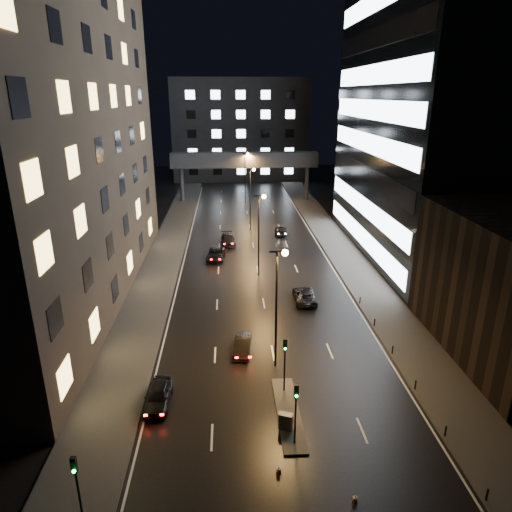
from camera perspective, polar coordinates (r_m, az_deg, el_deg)
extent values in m
plane|color=black|center=(67.76, -0.37, 1.38)|extent=(160.00, 160.00, 0.00)
cube|color=#383533|center=(63.53, -11.43, -0.22)|extent=(5.00, 110.00, 0.15)
cube|color=#383533|center=(64.95, 10.97, 0.25)|extent=(5.00, 110.00, 0.15)
cube|color=#2D2319|center=(51.82, -26.11, 16.39)|extent=(15.00, 48.00, 40.00)
cube|color=black|center=(66.73, 23.15, 19.26)|extent=(20.00, 36.00, 45.00)
cube|color=#333335|center=(122.62, -2.00, 15.53)|extent=(34.00, 14.00, 25.00)
cube|color=#333335|center=(95.18, -1.44, 11.94)|extent=(30.00, 3.00, 3.00)
cylinder|color=#333335|center=(96.36, -9.25, 8.78)|extent=(0.80, 0.80, 7.00)
cylinder|color=#333335|center=(97.34, 6.35, 9.02)|extent=(0.80, 0.80, 7.00)
cube|color=#383533|center=(33.94, 4.06, -18.97)|extent=(1.60, 8.00, 0.15)
cylinder|color=black|center=(34.86, 3.58, -14.07)|extent=(0.12, 0.12, 3.50)
cube|color=black|center=(33.69, 3.66, -10.95)|extent=(0.28, 0.22, 0.90)
sphere|color=#0CFF33|center=(33.72, 3.68, -11.48)|extent=(0.18, 0.18, 0.18)
cylinder|color=black|center=(30.48, 4.93, -19.78)|extent=(0.12, 0.12, 3.50)
cube|color=black|center=(29.14, 5.06, -16.43)|extent=(0.28, 0.22, 0.90)
sphere|color=#0CFF33|center=(29.19, 5.08, -17.04)|extent=(0.18, 0.18, 0.18)
cylinder|color=black|center=(27.81, -21.17, -26.44)|extent=(0.12, 0.12, 3.50)
cube|color=black|center=(26.32, -21.81, -23.06)|extent=(0.28, 0.22, 0.90)
sphere|color=#0CFF33|center=(26.41, -21.82, -23.72)|extent=(0.18, 0.18, 0.18)
cylinder|color=black|center=(30.92, 26.90, -25.16)|extent=(0.12, 0.12, 0.90)
cylinder|color=black|center=(34.11, 22.60, -19.65)|extent=(0.12, 0.12, 0.90)
cylinder|color=black|center=(37.70, 19.29, -15.06)|extent=(0.12, 0.12, 0.90)
cylinder|color=black|center=(41.58, 16.69, -11.26)|extent=(0.12, 0.12, 0.90)
cylinder|color=black|center=(45.67, 14.59, -8.11)|extent=(0.12, 0.12, 0.90)
cylinder|color=black|center=(49.94, 12.87, -5.48)|extent=(0.12, 0.12, 0.90)
cylinder|color=black|center=(36.28, 2.53, -6.94)|extent=(0.18, 0.18, 10.00)
cylinder|color=black|center=(34.34, 2.66, 0.54)|extent=(1.20, 0.12, 0.12)
sphere|color=#FF9E38|center=(34.44, 3.65, 0.40)|extent=(0.50, 0.50, 0.50)
cylinder|color=black|center=(54.83, 0.34, 2.42)|extent=(0.18, 0.18, 10.00)
cylinder|color=black|center=(53.57, 0.35, 7.54)|extent=(1.20, 0.12, 0.12)
sphere|color=#FF9E38|center=(53.63, 0.99, 7.44)|extent=(0.50, 0.50, 0.50)
cylinder|color=black|center=(74.14, -0.73, 6.99)|extent=(0.18, 0.18, 10.00)
cylinder|color=black|center=(73.21, -0.75, 10.81)|extent=(1.20, 0.12, 0.12)
sphere|color=#FF9E38|center=(73.26, -0.27, 10.74)|extent=(0.50, 0.50, 0.50)
cylinder|color=black|center=(93.74, -1.37, 9.65)|extent=(0.18, 0.18, 10.00)
cylinder|color=black|center=(93.00, -1.40, 12.69)|extent=(1.20, 0.12, 0.12)
sphere|color=#FF9E38|center=(93.04, -1.02, 12.63)|extent=(0.50, 0.50, 0.50)
imported|color=black|center=(35.02, -12.15, -16.69)|extent=(1.89, 4.34, 1.46)
imported|color=black|center=(40.32, -1.71, -11.07)|extent=(1.80, 4.02, 1.28)
imported|color=black|center=(62.00, -5.04, 0.20)|extent=(2.71, 5.08, 1.36)
imported|color=black|center=(68.11, -3.50, 2.06)|extent=(2.37, 4.99, 1.41)
imported|color=black|center=(49.72, 6.08, -4.90)|extent=(2.31, 4.88, 1.35)
imported|color=black|center=(72.94, 3.07, 3.22)|extent=(2.25, 4.63, 1.30)
cube|color=#444446|center=(32.20, 3.75, -19.93)|extent=(1.00, 0.76, 1.17)
cone|color=#FF5E0D|center=(29.76, 2.87, -25.12)|extent=(0.45, 0.45, 0.55)
cone|color=orange|center=(28.86, 12.28, -27.50)|extent=(0.42, 0.42, 0.52)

